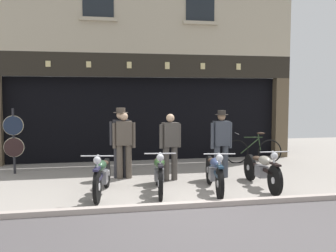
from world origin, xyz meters
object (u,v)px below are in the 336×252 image
object	(u,v)px
salesman_left	(121,139)
leaning_bicycle	(253,150)
motorcycle_center	(214,172)
assistant_far_right	(124,142)
tyre_sign_pole	(14,137)
advert_board_far	(258,103)
motorcycle_left	(102,175)
advert_board_near	(223,103)
salesman_right	(221,141)
motorcycle_center_left	(159,172)
shopkeeper_center	(170,144)
motorcycle_center_right	(262,169)

from	to	relation	value
salesman_left	leaning_bicycle	bearing A→B (deg)	-165.51
motorcycle_center	assistant_far_right	distance (m)	2.48
tyre_sign_pole	advert_board_far	distance (m)	7.67
motorcycle_left	advert_board_near	world-z (taller)	advert_board_near
motorcycle_center	salesman_right	bearing A→B (deg)	-105.76
advert_board_far	leaning_bicycle	bearing A→B (deg)	-119.38
motorcycle_center_left	advert_board_near	size ratio (longest dim) A/B	2.22
shopkeeper_center	assistant_far_right	bearing A→B (deg)	-35.86
motorcycle_center_left	motorcycle_center	xyz separation A→B (m)	(1.16, -0.17, -0.01)
advert_board_far	tyre_sign_pole	bearing A→B (deg)	-168.56
advert_board_near	tyre_sign_pole	bearing A→B (deg)	-166.37
assistant_far_right	advert_board_near	size ratio (longest dim) A/B	1.83
salesman_right	leaning_bicycle	xyz separation A→B (m)	(1.62, 1.74, -0.54)
motorcycle_center_left	leaning_bicycle	distance (m)	4.44
assistant_far_right	leaning_bicycle	world-z (taller)	assistant_far_right
motorcycle_center	motorcycle_center_right	size ratio (longest dim) A/B	1.00
leaning_bicycle	motorcycle_center_left	bearing A→B (deg)	139.09
motorcycle_center	leaning_bicycle	xyz separation A→B (m)	(2.22, 3.04, -0.04)
motorcycle_center_left	motorcycle_center	bearing A→B (deg)	178.95
motorcycle_center_right	salesman_left	world-z (taller)	salesman_left
motorcycle_center_left	salesman_left	xyz separation A→B (m)	(-0.68, 1.59, 0.54)
leaning_bicycle	advert_board_far	bearing A→B (deg)	-20.60
salesman_left	shopkeeper_center	size ratio (longest dim) A/B	1.08
motorcycle_center_right	salesman_left	distance (m)	3.45
shopkeeper_center	salesman_right	world-z (taller)	salesman_right
motorcycle_center_left	salesman_left	distance (m)	1.82
advert_board_far	motorcycle_left	bearing A→B (deg)	-142.02
salesman_left	tyre_sign_pole	size ratio (longest dim) A/B	1.02
motorcycle_center	tyre_sign_pole	world-z (taller)	tyre_sign_pole
motorcycle_left	advert_board_far	bearing A→B (deg)	-132.14
motorcycle_left	motorcycle_center_right	bearing A→B (deg)	-170.96
salesman_right	assistant_far_right	size ratio (longest dim) A/B	1.03
salesman_right	leaning_bicycle	world-z (taller)	salesman_right
salesman_right	advert_board_near	size ratio (longest dim) A/B	1.88
motorcycle_center	motorcycle_center_right	distance (m)	1.15
tyre_sign_pole	advert_board_near	bearing A→B (deg)	13.63
advert_board_far	advert_board_near	bearing A→B (deg)	-180.00
tyre_sign_pole	motorcycle_center_right	bearing A→B (deg)	-24.98
shopkeeper_center	salesman_left	bearing A→B (deg)	-39.36
advert_board_near	motorcycle_center_right	bearing A→B (deg)	-97.44
motorcycle_center_right	shopkeeper_center	distance (m)	2.21
motorcycle_center_left	motorcycle_left	bearing A→B (deg)	7.46
salesman_left	leaning_bicycle	xyz separation A→B (m)	(4.07, 1.28, -0.59)
shopkeeper_center	assistant_far_right	size ratio (longest dim) A/B	0.98
advert_board_near	leaning_bicycle	size ratio (longest dim) A/B	0.52
motorcycle_left	motorcycle_center_right	xyz separation A→B (m)	(3.49, -0.05, -0.01)
salesman_left	shopkeeper_center	world-z (taller)	salesman_left
motorcycle_center	leaning_bicycle	distance (m)	3.77
motorcycle_left	salesman_left	xyz separation A→B (m)	(0.51, 1.60, 0.55)
motorcycle_center_left	motorcycle_center_right	bearing A→B (deg)	-173.98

